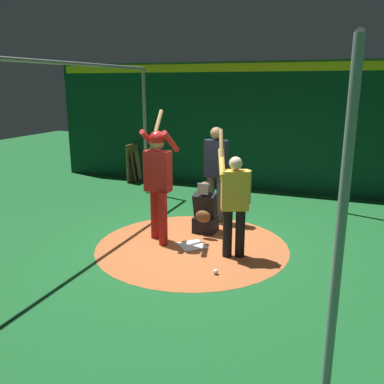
% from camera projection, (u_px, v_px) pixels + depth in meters
% --- Properties ---
extents(ground_plane, '(27.24, 27.24, 0.00)m').
position_uv_depth(ground_plane, '(192.00, 246.00, 6.99)').
color(ground_plane, '#195B28').
extents(dirt_circle, '(3.25, 3.25, 0.01)m').
position_uv_depth(dirt_circle, '(192.00, 246.00, 6.99)').
color(dirt_circle, '#B76033').
rests_on(dirt_circle, ground).
extents(home_plate, '(0.59, 0.59, 0.01)m').
position_uv_depth(home_plate, '(192.00, 245.00, 6.99)').
color(home_plate, white).
rests_on(home_plate, dirt_circle).
extents(batter, '(0.68, 0.49, 2.24)m').
position_uv_depth(batter, '(158.00, 175.00, 6.91)').
color(batter, maroon).
rests_on(batter, ground).
extents(catcher, '(0.58, 0.40, 0.97)m').
position_uv_depth(catcher, '(205.00, 213.00, 7.54)').
color(catcher, black).
rests_on(catcher, ground).
extents(umpire, '(0.23, 0.49, 1.87)m').
position_uv_depth(umpire, '(216.00, 169.00, 8.01)').
color(umpire, '#4C4C51').
rests_on(umpire, ground).
extents(visitor, '(0.53, 0.60, 1.99)m').
position_uv_depth(visitor, '(234.00, 200.00, 6.35)').
color(visitor, black).
rests_on(visitor, ground).
extents(back_wall, '(0.22, 11.24, 3.20)m').
position_uv_depth(back_wall, '(253.00, 126.00, 10.46)').
color(back_wall, '#0C3D26').
rests_on(back_wall, ground).
extents(cage_frame, '(5.87, 4.76, 3.05)m').
position_uv_depth(cage_frame, '(192.00, 118.00, 6.44)').
color(cage_frame, gray).
rests_on(cage_frame, ground).
extents(bat_rack, '(0.94, 0.21, 1.05)m').
position_uv_depth(bat_rack, '(136.00, 163.00, 11.67)').
color(bat_rack, olive).
rests_on(bat_rack, ground).
extents(baseball_0, '(0.07, 0.07, 0.07)m').
position_uv_depth(baseball_0, '(216.00, 272.00, 5.94)').
color(baseball_0, white).
rests_on(baseball_0, dirt_circle).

